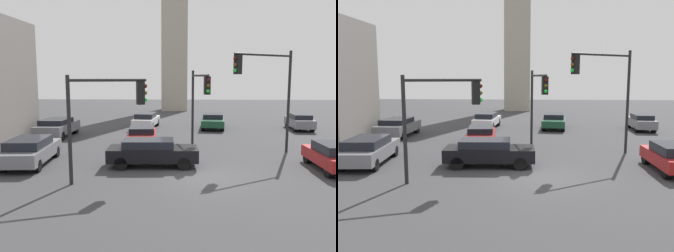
% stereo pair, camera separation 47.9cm
% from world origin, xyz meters
% --- Properties ---
extents(ground_plane, '(106.86, 106.86, 0.00)m').
position_xyz_m(ground_plane, '(0.00, 0.00, 0.00)').
color(ground_plane, '#38383A').
extents(traffic_light_0, '(0.93, 3.96, 4.88)m').
position_xyz_m(traffic_light_0, '(0.15, 5.77, 3.47)').
color(traffic_light_0, black).
rests_on(traffic_light_0, ground_plane).
extents(traffic_light_1, '(3.21, 1.31, 4.57)m').
position_xyz_m(traffic_light_1, '(-4.07, -0.88, 3.28)').
color(traffic_light_1, black).
rests_on(traffic_light_1, ground_plane).
extents(traffic_light_2, '(3.72, 2.52, 5.97)m').
position_xyz_m(traffic_light_2, '(3.77, 4.29, 4.26)').
color(traffic_light_2, black).
rests_on(traffic_light_2, ground_plane).
extents(car_0, '(2.14, 4.68, 1.39)m').
position_xyz_m(car_0, '(-10.21, 10.23, 0.76)').
color(car_0, slate).
rests_on(car_0, ground_plane).
extents(car_1, '(1.80, 4.07, 1.36)m').
position_xyz_m(car_1, '(9.12, 14.48, 0.73)').
color(car_1, slate).
rests_on(car_1, ground_plane).
extents(car_2, '(4.55, 1.97, 1.37)m').
position_xyz_m(car_2, '(-2.43, 1.74, 0.74)').
color(car_2, black).
rests_on(car_2, ground_plane).
extents(car_3, '(2.37, 4.75, 1.29)m').
position_xyz_m(car_3, '(1.86, 15.09, 0.71)').
color(car_3, '#19472D').
rests_on(car_3, ground_plane).
extents(car_4, '(1.74, 3.92, 1.34)m').
position_xyz_m(car_4, '(6.38, 1.26, 0.72)').
color(car_4, maroon).
rests_on(car_4, ground_plane).
extents(car_5, '(2.16, 4.46, 1.35)m').
position_xyz_m(car_5, '(-3.99, 14.97, 0.73)').
color(car_5, silver).
rests_on(car_5, ground_plane).
extents(car_6, '(2.08, 4.29, 1.26)m').
position_xyz_m(car_6, '(-3.51, 7.25, 0.69)').
color(car_6, maroon).
rests_on(car_6, ground_plane).
extents(car_7, '(2.26, 4.82, 1.39)m').
position_xyz_m(car_7, '(-8.70, 1.91, 0.74)').
color(car_7, slate).
rests_on(car_7, ground_plane).
extents(skyline_tower, '(3.34, 3.34, 23.44)m').
position_xyz_m(skyline_tower, '(-1.79, 31.84, 11.72)').
color(skyline_tower, '#A89E8E').
rests_on(skyline_tower, ground_plane).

